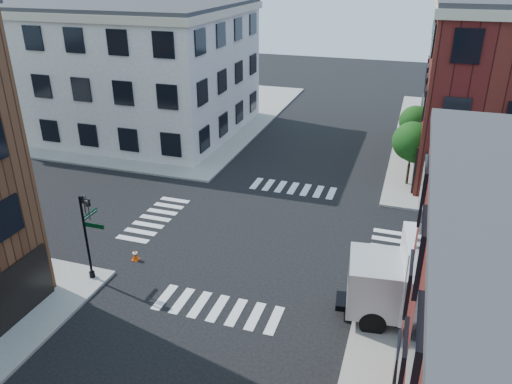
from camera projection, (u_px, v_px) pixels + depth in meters
The scene contains 8 objects.
ground at pixel (263, 236), 28.85m from camera, with size 120.00×120.00×0.00m, color black.
sidewalk_nw at pixel (134, 110), 52.85m from camera, with size 30.00×30.00×0.15m, color gray.
building_nw at pixel (118, 69), 45.70m from camera, with size 22.00×16.00×11.00m, color beige.
tree_near at pixel (413, 143), 33.99m from camera, with size 2.69×2.69×4.49m.
tree_far at pixel (415, 123), 39.28m from camera, with size 2.43×2.43×4.07m.
signal_pole at pixel (88, 228), 23.79m from camera, with size 1.29×1.24×4.60m.
box_truck at pixel (462, 284), 20.85m from camera, with size 9.39×3.82×4.15m.
traffic_cone at pixel (135, 255), 26.41m from camera, with size 0.35×0.35×0.64m.
Camera 1 is at (7.41, -23.99, 14.44)m, focal length 35.00 mm.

